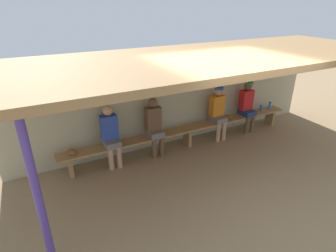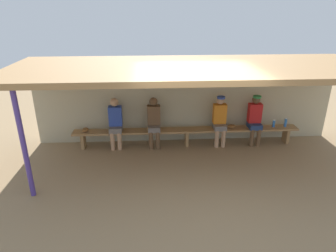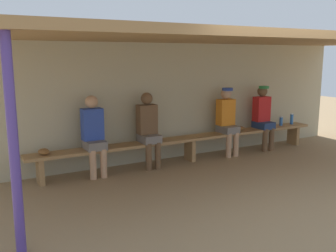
# 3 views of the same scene
# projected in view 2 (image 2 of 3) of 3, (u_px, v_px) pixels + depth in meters

# --- Properties ---
(ground_plane) EXTENTS (24.00, 24.00, 0.00)m
(ground_plane) POSITION_uv_depth(u_px,v_px,m) (195.00, 175.00, 6.69)
(ground_plane) COLOR #937754
(back_wall) EXTENTS (8.00, 0.20, 2.20)m
(back_wall) POSITION_uv_depth(u_px,v_px,m) (185.00, 101.00, 8.12)
(back_wall) COLOR #B7AD8C
(back_wall) RESTS_ON ground
(dugout_roof) EXTENTS (8.00, 2.80, 0.12)m
(dugout_roof) POSITION_uv_depth(u_px,v_px,m) (193.00, 68.00, 6.47)
(dugout_roof) COLOR #9E7547
(dugout_roof) RESTS_ON back_wall
(support_post) EXTENTS (0.10, 0.10, 2.20)m
(support_post) POSITION_uv_depth(u_px,v_px,m) (24.00, 146.00, 5.57)
(support_post) COLOR #4C388C
(support_post) RESTS_ON ground
(bench) EXTENTS (6.00, 0.36, 0.46)m
(bench) POSITION_uv_depth(u_px,v_px,m) (187.00, 132.00, 7.97)
(bench) COLOR #9E7547
(bench) RESTS_ON ground
(player_leftmost) EXTENTS (0.34, 0.42, 1.34)m
(player_leftmost) POSITION_uv_depth(u_px,v_px,m) (220.00, 118.00, 7.89)
(player_leftmost) COLOR slate
(player_leftmost) RESTS_ON ground
(player_near_post) EXTENTS (0.34, 0.42, 1.34)m
(player_near_post) POSITION_uv_depth(u_px,v_px,m) (115.00, 121.00, 7.74)
(player_near_post) COLOR slate
(player_near_post) RESTS_ON ground
(player_rightmost) EXTENTS (0.34, 0.42, 1.34)m
(player_rightmost) POSITION_uv_depth(u_px,v_px,m) (154.00, 120.00, 7.79)
(player_rightmost) COLOR slate
(player_rightmost) RESTS_ON ground
(player_with_sunglasses) EXTENTS (0.34, 0.42, 1.34)m
(player_with_sunglasses) POSITION_uv_depth(u_px,v_px,m) (255.00, 118.00, 7.94)
(player_with_sunglasses) COLOR navy
(player_with_sunglasses) RESTS_ON ground
(water_bottle_green) EXTENTS (0.07, 0.07, 0.25)m
(water_bottle_green) POSITION_uv_depth(u_px,v_px,m) (286.00, 123.00, 8.07)
(water_bottle_green) COLOR blue
(water_bottle_green) RESTS_ON bench
(water_bottle_blue) EXTENTS (0.07, 0.07, 0.21)m
(water_bottle_blue) POSITION_uv_depth(u_px,v_px,m) (274.00, 123.00, 8.06)
(water_bottle_blue) COLOR blue
(water_bottle_blue) RESTS_ON bench
(baseball_glove_tan) EXTENTS (0.18, 0.25, 0.09)m
(baseball_glove_tan) POSITION_uv_depth(u_px,v_px,m) (85.00, 130.00, 7.79)
(baseball_glove_tan) COLOR brown
(baseball_glove_tan) RESTS_ON bench
(baseball_glove_worn) EXTENTS (0.26, 0.20, 0.09)m
(baseball_glove_worn) POSITION_uv_depth(u_px,v_px,m) (231.00, 126.00, 8.01)
(baseball_glove_worn) COLOR brown
(baseball_glove_worn) RESTS_ON bench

